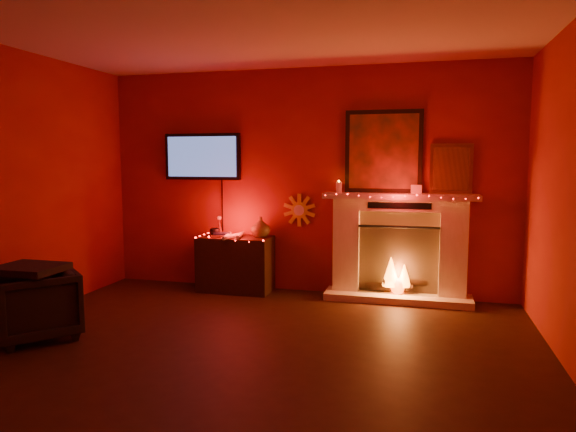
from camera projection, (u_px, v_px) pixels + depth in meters
name	position (u px, v px, depth m)	size (l,w,h in m)	color
room	(229.00, 195.00, 3.81)	(5.00, 5.00, 5.00)	black
fireplace	(398.00, 237.00, 5.89)	(1.72, 0.40, 2.18)	#F4E5CD
tv	(203.00, 157.00, 6.46)	(1.00, 0.07, 1.24)	black
sunburst_clock	(299.00, 210.00, 6.25)	(0.40, 0.03, 0.40)	gold
console_table	(236.00, 261.00, 6.29)	(0.89, 0.54, 0.92)	black
armchair	(36.00, 305.00, 4.62)	(0.67, 0.69, 0.62)	black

